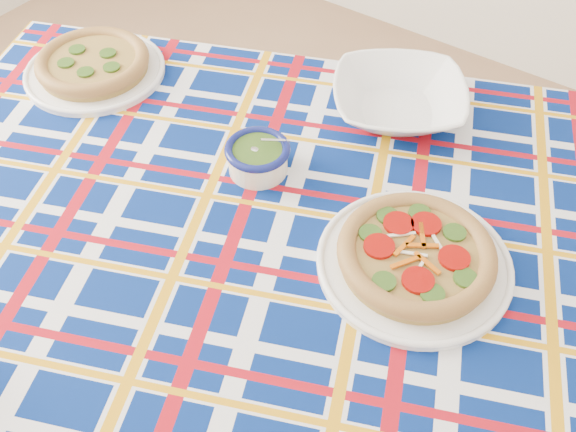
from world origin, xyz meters
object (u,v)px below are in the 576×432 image
Objects in this scene: main_focaccia_plate at (416,254)px; dining_table at (322,264)px; serving_bowl at (399,100)px; pesto_bowl at (258,156)px.

dining_table is at bearing -169.27° from main_focaccia_plate.
serving_bowl is at bearing 76.52° from dining_table.
pesto_bowl is at bearing 174.13° from main_focaccia_plate.
dining_table is 0.21m from main_focaccia_plate.
main_focaccia_plate is at bearing -5.87° from pesto_bowl.
dining_table is 6.97× the size of serving_bowl.
pesto_bowl reaches higher than dining_table.
serving_bowl is at bearing 122.60° from main_focaccia_plate.
pesto_bowl reaches higher than serving_bowl.
main_focaccia_plate is 1.22× the size of serving_bowl.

